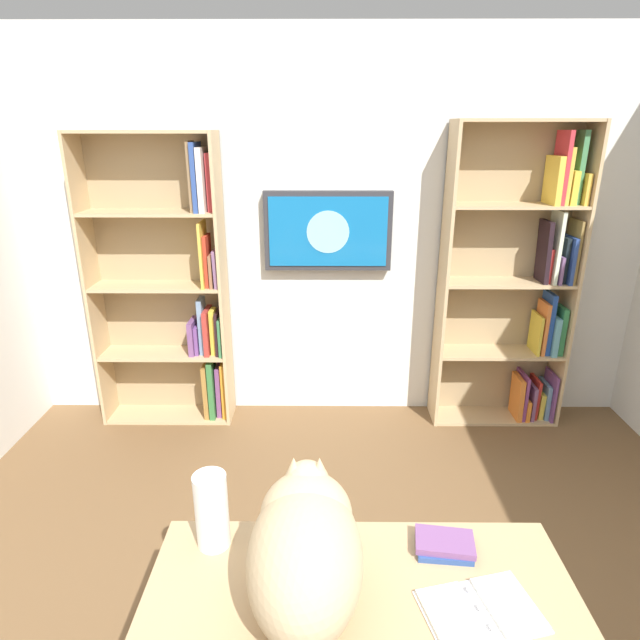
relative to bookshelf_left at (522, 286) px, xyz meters
name	(u,v)px	position (x,y,z in m)	size (l,w,h in m)	color
wall_back	(332,235)	(1.33, -0.17, 0.32)	(4.52, 0.06, 2.70)	silver
bookshelf_left	(522,286)	(0.00, 0.00, 0.00)	(0.91, 0.28, 2.12)	tan
bookshelf_right	(176,290)	(2.43, 0.00, -0.04)	(0.94, 0.28, 2.05)	tan
wall_mounted_tv	(328,231)	(1.36, -0.08, 0.37)	(0.88, 0.07, 0.55)	#333338
desk	(360,626)	(1.27, 2.35, -0.41)	(1.31, 0.58, 0.75)	tan
cat	(305,544)	(1.44, 2.35, -0.09)	(0.34, 0.68, 0.38)	#D1B284
open_binder	(481,610)	(0.93, 2.41, -0.27)	(0.37, 0.29, 0.02)	white
paper_towel_roll	(212,510)	(1.75, 2.15, -0.15)	(0.11, 0.11, 0.27)	white
desk_book_stack	(444,544)	(0.98, 2.17, -0.26)	(0.21, 0.15, 0.04)	#2D4C93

